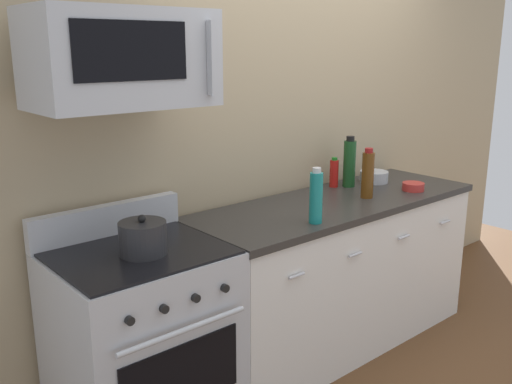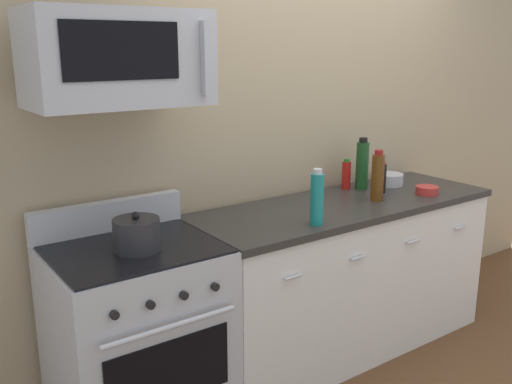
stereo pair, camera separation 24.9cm
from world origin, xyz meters
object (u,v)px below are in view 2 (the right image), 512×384
(bottle_wine_amber, at_px, (378,177))
(bottle_hot_sauce_red, at_px, (346,175))
(bowl_red_small, at_px, (427,190))
(stockpot, at_px, (137,234))
(bottle_soy_sauce_dark, at_px, (382,178))
(range_oven, at_px, (138,337))
(bottle_sparkling_teal, at_px, (317,198))
(microwave, at_px, (118,58))
(bottle_wine_green, at_px, (362,165))
(bowl_steel_prep, at_px, (389,179))

(bottle_wine_amber, bearing_deg, bottle_hot_sauce_red, 80.73)
(bowl_red_small, bearing_deg, stockpot, 176.65)
(bottle_wine_amber, xyz_separation_m, bottle_soy_sauce_dark, (0.16, 0.11, -0.05))
(range_oven, height_order, bottle_sparkling_teal, bottle_sparkling_teal)
(bowl_red_small, bearing_deg, bottle_wine_amber, 167.56)
(bowl_red_small, xyz_separation_m, stockpot, (-1.85, 0.11, 0.05))
(bottle_hot_sauce_red, relative_size, bottle_sparkling_teal, 0.66)
(microwave, height_order, bottle_wine_green, microwave)
(microwave, distance_m, bottle_hot_sauce_red, 1.72)
(range_oven, height_order, bowl_steel_prep, range_oven)
(bottle_wine_amber, height_order, bottle_soy_sauce_dark, bottle_wine_amber)
(bowl_red_small, bearing_deg, bottle_hot_sauce_red, 128.60)
(bottle_hot_sauce_red, xyz_separation_m, bowl_steel_prep, (0.30, -0.09, -0.05))
(range_oven, xyz_separation_m, microwave, (0.00, 0.04, 1.28))
(bottle_wine_green, relative_size, bottle_soy_sauce_dark, 1.65)
(bottle_wine_amber, xyz_separation_m, bowl_red_small, (0.36, -0.08, -0.12))
(range_oven, xyz_separation_m, bottle_sparkling_teal, (0.90, -0.23, 0.59))
(bottle_wine_amber, height_order, bowl_red_small, bottle_wine_amber)
(bottle_hot_sauce_red, bearing_deg, bottle_wine_amber, -99.27)
(bottle_sparkling_teal, bearing_deg, range_oven, 165.87)
(microwave, relative_size, bottle_wine_green, 2.28)
(range_oven, relative_size, bottle_sparkling_teal, 3.70)
(bowl_steel_prep, xyz_separation_m, stockpot, (-1.84, -0.19, 0.04))
(bottle_soy_sauce_dark, xyz_separation_m, stockpot, (-1.65, -0.08, -0.02))
(bottle_wine_amber, bearing_deg, range_oven, 176.84)
(bowl_red_small, bearing_deg, range_oven, 175.01)
(bowl_steel_prep, distance_m, stockpot, 1.85)
(bottle_hot_sauce_red, relative_size, bowl_steel_prep, 1.03)
(range_oven, xyz_separation_m, stockpot, (-0.00, -0.05, 0.53))
(bowl_steel_prep, height_order, stockpot, stockpot)
(bottle_sparkling_teal, height_order, bowl_steel_prep, bottle_sparkling_teal)
(microwave, distance_m, bowl_red_small, 2.03)
(bottle_hot_sauce_red, relative_size, bottle_soy_sauce_dark, 0.97)
(bottle_wine_amber, bearing_deg, stockpot, 178.88)
(bottle_wine_amber, height_order, bottle_sparkling_teal, bottle_wine_amber)
(bottle_sparkling_teal, bearing_deg, stockpot, 169.11)
(bottle_wine_amber, distance_m, bowl_steel_prep, 0.43)
(bottle_wine_amber, xyz_separation_m, bottle_wine_green, (0.13, 0.25, 0.01))
(bottle_wine_green, distance_m, bottle_soy_sauce_dark, 0.16)
(bottle_hot_sauce_red, bearing_deg, bottle_sparkling_teal, -144.97)
(bottle_sparkling_teal, bearing_deg, bottle_wine_green, 28.66)
(bottle_wine_green, bearing_deg, stockpot, -172.14)
(bowl_steel_prep, bearing_deg, bottle_wine_amber, -147.77)
(bottle_hot_sauce_red, distance_m, bowl_steel_prep, 0.32)
(bottle_soy_sauce_dark, distance_m, stockpot, 1.65)
(bottle_wine_amber, relative_size, bowl_steel_prep, 1.61)
(bottle_sparkling_teal, distance_m, bowl_red_small, 0.96)
(range_oven, distance_m, bottle_hot_sauce_red, 1.65)
(range_oven, bearing_deg, bottle_hot_sauce_red, 8.32)
(range_oven, xyz_separation_m, bowl_red_small, (1.85, -0.16, 0.48))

